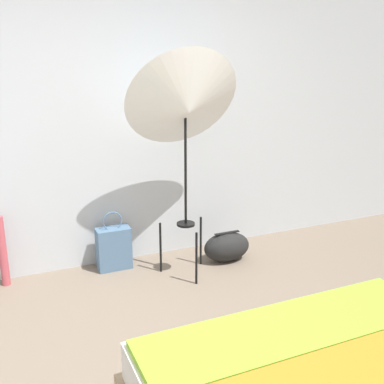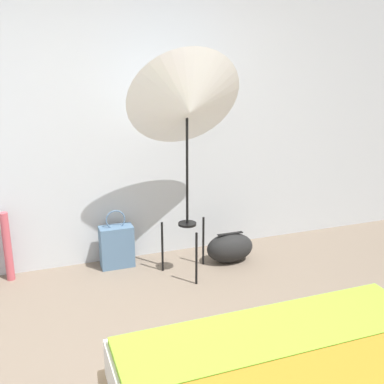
{
  "view_description": "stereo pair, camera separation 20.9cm",
  "coord_description": "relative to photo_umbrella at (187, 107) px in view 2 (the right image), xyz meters",
  "views": [
    {
      "loc": [
        -1.19,
        -1.83,
        1.79
      ],
      "look_at": [
        0.19,
        1.32,
        0.81
      ],
      "focal_mm": 42.0,
      "sensor_mm": 36.0,
      "label": 1
    },
    {
      "loc": [
        -0.99,
        -1.9,
        1.79
      ],
      "look_at": [
        0.19,
        1.32,
        0.81
      ],
      "focal_mm": 42.0,
      "sensor_mm": 36.0,
      "label": 2
    }
  ],
  "objects": [
    {
      "name": "paper_roll",
      "position": [
        -1.47,
        0.4,
        -1.16
      ],
      "size": [
        0.07,
        0.07,
        0.6
      ],
      "color": "#BC4C56",
      "rests_on": "ground_plane"
    },
    {
      "name": "wall_back",
      "position": [
        -0.22,
        0.53,
        -0.16
      ],
      "size": [
        8.0,
        0.05,
        2.6
      ],
      "color": "#B7BCC1",
      "rests_on": "ground_plane"
    },
    {
      "name": "duffel_bag",
      "position": [
        0.45,
        0.09,
        -1.32
      ],
      "size": [
        0.45,
        0.27,
        0.28
      ],
      "color": "black",
      "rests_on": "ground_plane"
    },
    {
      "name": "tote_bag",
      "position": [
        -0.56,
        0.35,
        -1.26
      ],
      "size": [
        0.3,
        0.16,
        0.54
      ],
      "color": "slate",
      "rests_on": "ground_plane"
    },
    {
      "name": "photo_umbrella",
      "position": [
        0.0,
        0.0,
        0.0
      ],
      "size": [
        0.96,
        0.68,
        1.92
      ],
      "color": "black",
      "rests_on": "ground_plane"
    }
  ]
}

